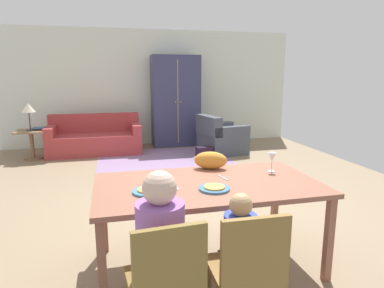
{
  "coord_description": "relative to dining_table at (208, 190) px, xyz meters",
  "views": [
    {
      "loc": [
        -1.05,
        -4.02,
        1.66
      ],
      "look_at": [
        -0.1,
        -0.18,
        0.85
      ],
      "focal_mm": 31.64,
      "sensor_mm": 36.0,
      "label": 1
    }
  ],
  "objects": [
    {
      "name": "person_child",
      "position": [
        0.0,
        -0.71,
        -0.26
      ],
      "size": [
        0.22,
        0.29,
        0.92
      ],
      "color": "#3C3F55",
      "rests_on": "ground_plane"
    },
    {
      "name": "armoire",
      "position": [
        0.74,
        5.22,
        0.35
      ],
      "size": [
        1.1,
        0.59,
        2.1
      ],
      "color": "#35375A",
      "rests_on": "ground_plane"
    },
    {
      "name": "fork",
      "position": [
        -0.28,
        -0.05,
        0.07
      ],
      "size": [
        0.02,
        0.15,
        0.01
      ],
      "primitive_type": "cube",
      "rotation": [
        0.0,
        0.0,
        0.01
      ],
      "color": "silver",
      "rests_on": "dining_table"
    },
    {
      "name": "handbag",
      "position": [
        1.01,
        3.64,
        -0.57
      ],
      "size": [
        0.32,
        0.16,
        0.26
      ],
      "primitive_type": "cube",
      "color": "black",
      "rests_on": "ground_plane"
    },
    {
      "name": "side_table",
      "position": [
        -2.32,
        4.54,
        -0.32
      ],
      "size": [
        0.56,
        0.56,
        0.58
      ],
      "color": "#826042",
      "rests_on": "ground_plane"
    },
    {
      "name": "back_wall",
      "position": [
        0.26,
        5.61,
        0.65
      ],
      "size": [
        6.9,
        0.1,
        2.7
      ],
      "primitive_type": "cube",
      "color": "silver",
      "rests_on": "ground_plane"
    },
    {
      "name": "plate_near_man",
      "position": [
        -0.52,
        -0.12,
        0.07
      ],
      "size": [
        0.25,
        0.25,
        0.02
      ],
      "primitive_type": "cylinder",
      "color": "teal",
      "rests_on": "dining_table"
    },
    {
      "name": "knife",
      "position": [
        0.17,
        0.1,
        0.07
      ],
      "size": [
        0.05,
        0.17,
        0.01
      ],
      "primitive_type": "cube",
      "rotation": [
        0.0,
        0.0,
        0.22
      ],
      "color": "silver",
      "rests_on": "dining_table"
    },
    {
      "name": "wine_glass",
      "position": [
        0.68,
        0.18,
        0.2
      ],
      "size": [
        0.07,
        0.07,
        0.19
      ],
      "color": "silver",
      "rests_on": "dining_table"
    },
    {
      "name": "dining_table",
      "position": [
        0.0,
        0.0,
        0.0
      ],
      "size": [
        1.89,
        1.04,
        0.76
      ],
      "color": "#915943",
      "rests_on": "ground_plane"
    },
    {
      "name": "couch",
      "position": [
        -1.11,
        4.8,
        -0.39
      ],
      "size": [
        1.92,
        0.86,
        0.82
      ],
      "color": "#A73838",
      "rests_on": "ground_plane"
    },
    {
      "name": "dining_chair_man",
      "position": [
        -0.51,
        -0.88,
        -0.2
      ],
      "size": [
        0.45,
        0.45,
        0.87
      ],
      "color": "olive",
      "rests_on": "ground_plane"
    },
    {
      "name": "armchair",
      "position": [
        1.51,
        4.13,
        -0.38
      ],
      "size": [
        1.0,
        0.99,
        0.82
      ],
      "color": "#434954",
      "rests_on": "ground_plane"
    },
    {
      "name": "area_rug",
      "position": [
        0.24,
        3.94,
        -0.69
      ],
      "size": [
        2.6,
        1.8,
        0.01
      ],
      "primitive_type": "cube",
      "color": "gray",
      "rests_on": "ground_plane"
    },
    {
      "name": "pizza_near_man",
      "position": [
        -0.52,
        -0.12,
        0.09
      ],
      "size": [
        0.17,
        0.17,
        0.01
      ],
      "primitive_type": "cylinder",
      "color": "#E0934A",
      "rests_on": "plate_near_man"
    },
    {
      "name": "dining_chair_child",
      "position": [
        -0.0,
        -0.88,
        -0.2
      ],
      "size": [
        0.43,
        0.43,
        0.87
      ],
      "color": "olive",
      "rests_on": "ground_plane"
    },
    {
      "name": "book_lower",
      "position": [
        -2.12,
        4.6,
        -0.1
      ],
      "size": [
        0.22,
        0.16,
        0.03
      ],
      "primitive_type": "cube",
      "color": "#A33626",
      "rests_on": "side_table"
    },
    {
      "name": "cat",
      "position": [
        0.15,
        0.42,
        0.15
      ],
      "size": [
        0.36,
        0.27,
        0.17
      ],
      "primitive_type": "ellipsoid",
      "rotation": [
        0.0,
        0.0,
        -0.37
      ],
      "color": "orange",
      "rests_on": "dining_table"
    },
    {
      "name": "pizza_near_child",
      "position": [
        0.0,
        -0.18,
        0.09
      ],
      "size": [
        0.17,
        0.17,
        0.01
      ],
      "primitive_type": "cylinder",
      "color": "gold",
      "rests_on": "plate_near_child"
    },
    {
      "name": "person_man",
      "position": [
        -0.52,
        -0.7,
        -0.18
      ],
      "size": [
        0.3,
        0.41,
        1.11
      ],
      "color": "#2D3D48",
      "rests_on": "ground_plane"
    },
    {
      "name": "ground_plane",
      "position": [
        0.26,
        2.17,
        -0.71
      ],
      "size": [
        6.9,
        6.77,
        0.02
      ],
      "primitive_type": "cube",
      "color": "#897357"
    },
    {
      "name": "table_lamp",
      "position": [
        -2.32,
        4.54,
        0.31
      ],
      "size": [
        0.26,
        0.26,
        0.54
      ],
      "color": "#463842",
      "rests_on": "side_table"
    },
    {
      "name": "book_upper",
      "position": [
        -2.17,
        4.54,
        -0.07
      ],
      "size": [
        0.22,
        0.16,
        0.03
      ],
      "primitive_type": "cube",
      "color": "#2F4E75",
      "rests_on": "book_lower"
    },
    {
      "name": "plate_near_child",
      "position": [
        0.0,
        -0.18,
        0.07
      ],
      "size": [
        0.25,
        0.25,
        0.02
      ],
      "primitive_type": "cylinder",
      "color": "teal",
      "rests_on": "dining_table"
    }
  ]
}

